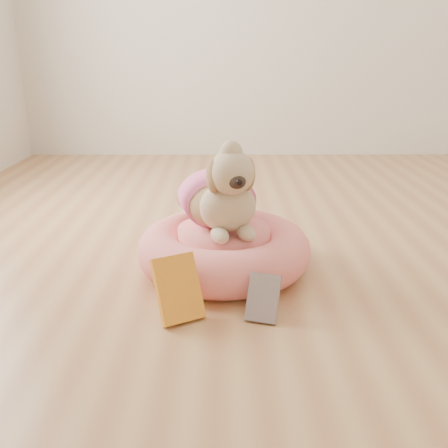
{
  "coord_description": "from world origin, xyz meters",
  "views": [
    {
      "loc": [
        -0.26,
        -2.28,
        0.89
      ],
      "look_at": [
        -0.25,
        -0.35,
        0.22
      ],
      "focal_mm": 40.0,
      "sensor_mm": 36.0,
      "label": 1
    }
  ],
  "objects_px": {
    "pet_bed": "(224,249)",
    "book_yellow": "(178,289)",
    "dog": "(220,181)",
    "book_white": "(263,298)"
  },
  "relations": [
    {
      "from": "pet_bed",
      "to": "dog",
      "type": "height_order",
      "value": "dog"
    },
    {
      "from": "pet_bed",
      "to": "book_yellow",
      "type": "height_order",
      "value": "book_yellow"
    },
    {
      "from": "dog",
      "to": "book_yellow",
      "type": "distance_m",
      "value": 0.53
    },
    {
      "from": "book_white",
      "to": "dog",
      "type": "bearing_deg",
      "value": 125.36
    },
    {
      "from": "dog",
      "to": "pet_bed",
      "type": "bearing_deg",
      "value": -57.58
    },
    {
      "from": "book_yellow",
      "to": "book_white",
      "type": "bearing_deg",
      "value": -28.54
    },
    {
      "from": "pet_bed",
      "to": "book_white",
      "type": "bearing_deg",
      "value": -72.03
    },
    {
      "from": "dog",
      "to": "book_white",
      "type": "relative_size",
      "value": 3.17
    },
    {
      "from": "pet_bed",
      "to": "book_yellow",
      "type": "bearing_deg",
      "value": -111.33
    },
    {
      "from": "dog",
      "to": "book_white",
      "type": "bearing_deg",
      "value": -86.7
    }
  ]
}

